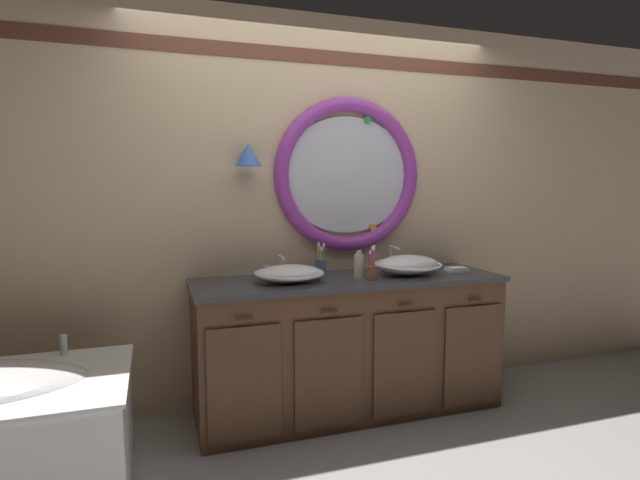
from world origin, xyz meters
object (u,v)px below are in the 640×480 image
object	(u,v)px
sink_basin_left	(289,273)
toothbrush_holder_right	(372,271)
sink_basin_right	(408,265)
soap_dispenser	(359,265)
folded_hand_towel	(457,270)
toothbrush_holder_left	(321,265)

from	to	relation	value
sink_basin_left	toothbrush_holder_right	bearing A→B (deg)	-9.79
sink_basin_right	soap_dispenser	xyz separation A→B (m)	(-0.35, 0.02, 0.01)
sink_basin_right	sink_basin_left	bearing A→B (deg)	180.00
sink_basin_left	folded_hand_towel	distance (m)	1.18
toothbrush_holder_right	soap_dispenser	xyz separation A→B (m)	(-0.05, 0.11, 0.02)
toothbrush_holder_left	folded_hand_towel	distance (m)	0.94
toothbrush_holder_left	sink_basin_right	bearing A→B (deg)	-19.24
soap_dispenser	folded_hand_towel	distance (m)	0.72
toothbrush_holder_left	soap_dispenser	size ratio (longest dim) A/B	1.21
toothbrush_holder_right	folded_hand_towel	size ratio (longest dim) A/B	1.52
toothbrush_holder_left	soap_dispenser	world-z (taller)	toothbrush_holder_left
sink_basin_left	toothbrush_holder_right	world-z (taller)	toothbrush_holder_right
toothbrush_holder_right	toothbrush_holder_left	bearing A→B (deg)	131.65
toothbrush_holder_left	toothbrush_holder_right	xyz separation A→B (m)	(0.25, -0.28, -0.01)
sink_basin_left	soap_dispenser	size ratio (longest dim) A/B	2.42
sink_basin_left	sink_basin_right	distance (m)	0.81
soap_dispenser	folded_hand_towel	xyz separation A→B (m)	(0.72, -0.02, -0.06)
sink_basin_right	toothbrush_holder_right	distance (m)	0.31
sink_basin_right	folded_hand_towel	distance (m)	0.37
sink_basin_left	soap_dispenser	world-z (taller)	soap_dispenser
toothbrush_holder_right	soap_dispenser	distance (m)	0.12
sink_basin_left	sink_basin_right	size ratio (longest dim) A/B	0.96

